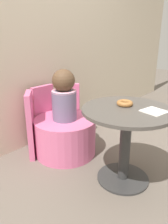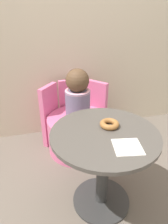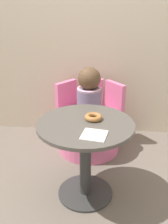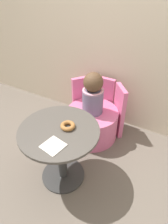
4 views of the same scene
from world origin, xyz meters
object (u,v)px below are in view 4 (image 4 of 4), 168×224
(child_figure, at_px, (93,94))
(donut, at_px, (68,126))
(tub_chair, at_px, (92,124))
(round_table, at_px, (60,145))

(child_figure, bearing_deg, donut, -83.74)
(tub_chair, height_order, donut, donut)
(round_table, bearing_deg, tub_chair, 91.53)
(tub_chair, bearing_deg, donut, -83.74)
(tub_chair, xyz_separation_m, child_figure, (-0.00, 0.00, 0.42))
(tub_chair, distance_m, donut, 0.77)
(round_table, height_order, tub_chair, round_table)
(child_figure, distance_m, donut, 0.62)
(round_table, distance_m, child_figure, 0.70)
(round_table, relative_size, tub_chair, 1.14)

